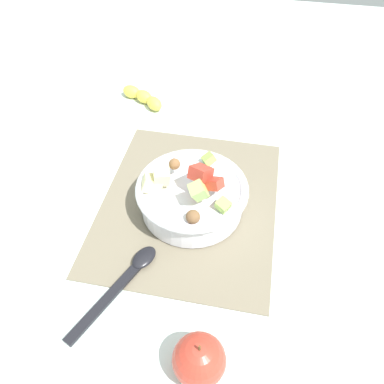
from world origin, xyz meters
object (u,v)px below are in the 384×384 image
(salad_bowl, at_px, (192,195))
(whole_apple, at_px, (199,360))
(banana_whole, at_px, (143,97))
(serving_spoon, at_px, (127,276))

(salad_bowl, height_order, whole_apple, salad_bowl)
(whole_apple, relative_size, banana_whole, 0.66)
(serving_spoon, distance_m, whole_apple, 0.21)
(serving_spoon, bearing_deg, whole_apple, 50.16)
(serving_spoon, relative_size, banana_whole, 1.52)
(salad_bowl, bearing_deg, whole_apple, 13.04)
(serving_spoon, height_order, banana_whole, banana_whole)
(serving_spoon, relative_size, whole_apple, 2.31)
(salad_bowl, bearing_deg, banana_whole, -149.94)
(salad_bowl, distance_m, whole_apple, 0.33)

